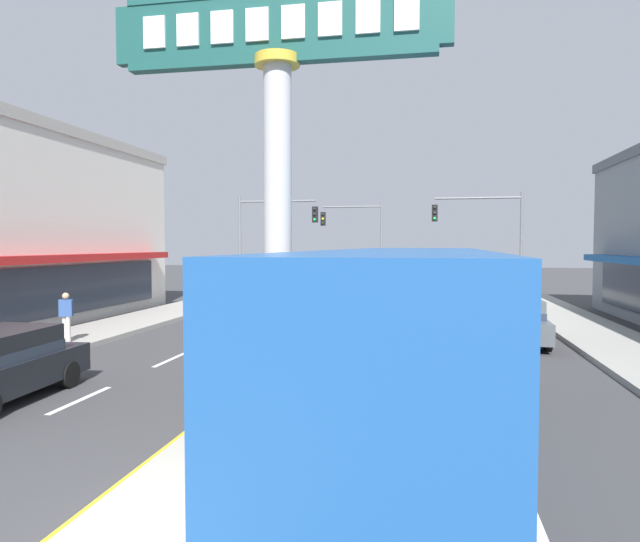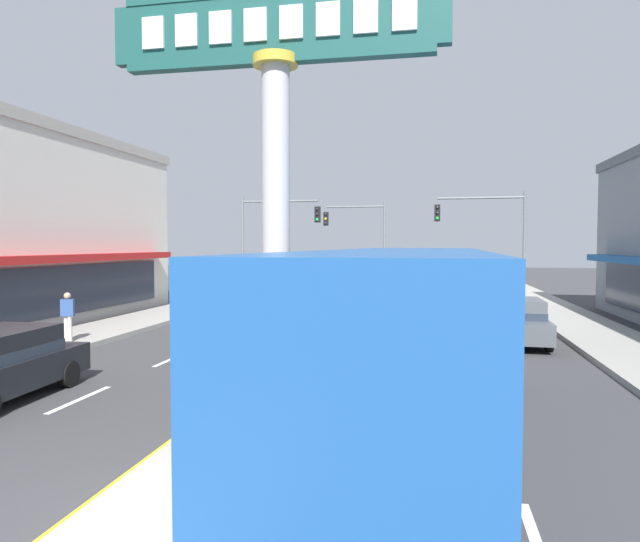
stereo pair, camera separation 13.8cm
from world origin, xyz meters
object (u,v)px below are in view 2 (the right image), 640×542
traffic_light_right_side (491,228)px  traffic_light_left_side (271,229)px  sedan_near_right_lane (517,321)px  pedestrian_near_kerb (68,314)px  sedan_mid_left_lane (417,322)px  district_sign (276,213)px  bus_near_left_lane (403,333)px  traffic_light_median_far (362,232)px

traffic_light_right_side → traffic_light_left_side: bearing=179.0°
sedan_near_right_lane → pedestrian_near_kerb: bearing=-166.3°
sedan_mid_left_lane → pedestrian_near_kerb: 11.44m
district_sign → traffic_light_left_side: bearing=106.5°
bus_near_left_lane → pedestrian_near_kerb: (-11.18, 6.88, -0.78)m
traffic_light_right_side → traffic_light_median_far: bearing=143.1°
bus_near_left_lane → sedan_mid_left_lane: size_ratio=2.59×
district_sign → traffic_light_right_side: bearing=73.3°
traffic_light_median_far → sedan_near_right_lane: bearing=-67.4°
traffic_light_median_far → bus_near_left_lane: size_ratio=0.55×
pedestrian_near_kerb → traffic_light_median_far: bearing=71.9°
bus_near_left_lane → pedestrian_near_kerb: bearing=148.4°
district_sign → traffic_light_median_far: bearing=93.2°
sedan_mid_left_lane → pedestrian_near_kerb: (-11.17, -2.42, 0.30)m
district_sign → sedan_mid_left_lane: bearing=70.6°
traffic_light_right_side → sedan_mid_left_lane: (-3.59, -13.23, -3.46)m
traffic_light_left_side → bus_near_left_lane: bearing=-68.6°
traffic_light_median_far → traffic_light_left_side: bearing=-130.4°
traffic_light_median_far → traffic_light_right_side: bearing=-36.9°
district_sign → sedan_mid_left_lane: 8.66m
sedan_near_right_lane → sedan_mid_left_lane: bearing=-161.5°
district_sign → traffic_light_median_far: 26.68m
district_sign → pedestrian_near_kerb: 10.37m
bus_near_left_lane → pedestrian_near_kerb: bus_near_left_lane is taller
pedestrian_near_kerb → sedan_mid_left_lane: bearing=12.2°
district_sign → sedan_near_right_lane: bearing=55.5°
sedan_near_right_lane → bus_near_left_lane: 10.97m
traffic_light_left_side → sedan_near_right_lane: (12.22, -12.35, -3.46)m
district_sign → sedan_mid_left_lane: size_ratio=1.92×
traffic_light_right_side → sedan_mid_left_lane: 14.14m
sedan_mid_left_lane → pedestrian_near_kerb: bearing=-167.8°
traffic_light_right_side → traffic_light_median_far: 9.69m
sedan_mid_left_lane → traffic_light_left_side: bearing=123.5°
sedan_near_right_lane → sedan_mid_left_lane: same height
traffic_light_right_side → traffic_light_median_far: same height
district_sign → pedestrian_near_kerb: size_ratio=5.18×
sedan_mid_left_lane → traffic_light_right_side: bearing=74.8°
district_sign → sedan_near_right_lane: district_sign is taller
traffic_light_left_side → traffic_light_right_side: same height
traffic_light_left_side → traffic_light_median_far: bearing=49.6°
traffic_light_left_side → bus_near_left_lane: (8.92, -22.75, -2.38)m
traffic_light_right_side → pedestrian_near_kerb: (-14.76, -15.65, -3.15)m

